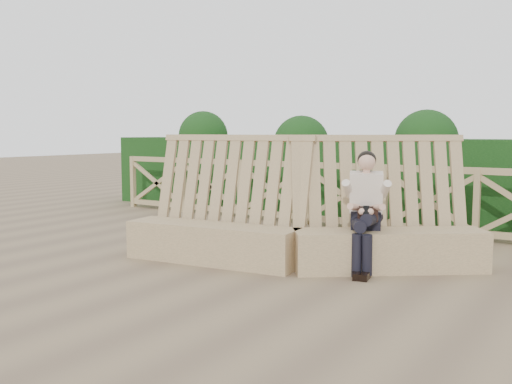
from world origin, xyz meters
The scene contains 5 objects.
ground centered at (0.00, 0.00, 0.00)m, with size 60.00×60.00×0.00m, color brown.
bench centered at (0.70, 0.71, 0.41)m, with size 4.21×2.28×1.61m.
woman centered at (1.49, 0.89, 0.76)m, with size 0.54×0.86×1.40m.
guardrail centered at (0.00, 3.50, 0.55)m, with size 10.10×0.09×1.10m.
hedge centered at (0.00, 4.70, 0.75)m, with size 12.00×1.20×1.50m, color black.
Camera 1 is at (4.07, -5.29, 1.62)m, focal length 40.00 mm.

